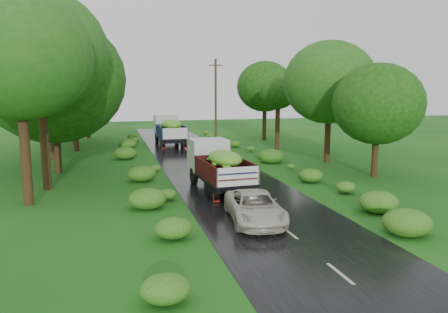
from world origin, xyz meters
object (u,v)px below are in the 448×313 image
object	(u,v)px
car	(255,207)
truck_far	(169,129)
utility_pole	(216,99)
truck_near	(217,163)

from	to	relation	value
car	truck_far	bearing A→B (deg)	96.86
truck_far	utility_pole	bearing A→B (deg)	20.37
truck_near	utility_pole	distance (m)	22.74
truck_near	car	size ratio (longest dim) A/B	1.40
truck_near	car	distance (m)	6.37
truck_far	utility_pole	xyz separation A→B (m)	(5.28, 2.07, 2.83)
utility_pole	car	bearing A→B (deg)	-105.52
utility_pole	truck_far	bearing A→B (deg)	-163.82
car	utility_pole	xyz separation A→B (m)	(5.12, 28.26, 3.79)
car	utility_pole	world-z (taller)	utility_pole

